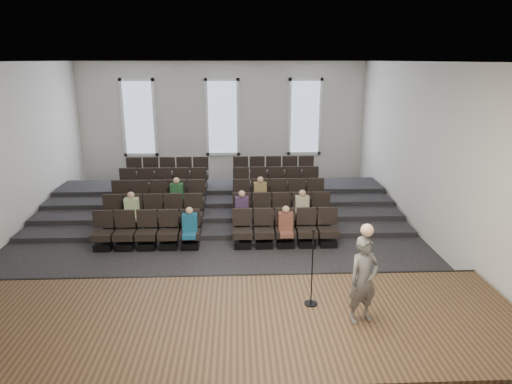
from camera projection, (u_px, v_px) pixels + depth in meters
ground at (218, 239)px, 13.32m from camera, size 14.00×14.00×0.00m
ceiling at (213, 61)px, 11.91m from camera, size 12.00×14.00×0.02m
wall_back at (223, 122)px, 19.35m from camera, size 12.00×0.04×5.00m
wall_front at (192, 265)px, 5.88m from camera, size 12.00×0.04×5.00m
wall_right at (429, 154)px, 12.86m from camera, size 0.04×14.00×5.00m
stage at (206, 332)px, 8.35m from camera, size 11.80×3.60×0.50m
stage_lip at (211, 286)px, 10.05m from camera, size 11.80×0.06×0.52m
risers at (221, 201)px, 16.30m from camera, size 11.80×4.80×0.60m
seating_rows at (219, 201)px, 14.60m from camera, size 6.80×4.70×1.67m
windows at (223, 117)px, 19.23m from camera, size 8.44×0.10×3.24m
audience at (227, 207)px, 13.53m from camera, size 5.45×2.64×1.10m
speaker at (364, 280)px, 8.06m from camera, size 0.68×0.56×1.60m
mic_stand at (312, 282)px, 8.70m from camera, size 0.26×0.26×1.55m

